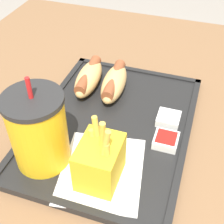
{
  "coord_description": "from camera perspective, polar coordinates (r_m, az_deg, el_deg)",
  "views": [
    {
      "loc": [
        -0.4,
        -0.1,
        1.13
      ],
      "look_at": [
        0.01,
        0.03,
        0.74
      ],
      "focal_mm": 50.0,
      "sensor_mm": 36.0,
      "label": 1
    }
  ],
  "objects": [
    {
      "name": "soda_cup",
      "position": [
        0.51,
        -13.31,
        -3.26
      ],
      "size": [
        0.09,
        0.09,
        0.17
      ],
      "color": "gold",
      "rests_on": "food_tray"
    },
    {
      "name": "sauce_cup_ketchup",
      "position": [
        0.57,
        9.83,
        -5.09
      ],
      "size": [
        0.04,
        0.04,
        0.02
      ],
      "color": "silver",
      "rests_on": "food_tray"
    },
    {
      "name": "food_tray",
      "position": [
        0.6,
        0.0,
        -2.46
      ],
      "size": [
        0.39,
        0.29,
        0.01
      ],
      "color": "black",
      "rests_on": "dining_table"
    },
    {
      "name": "paper_napkin",
      "position": [
        0.52,
        -1.85,
        -10.57
      ],
      "size": [
        0.17,
        0.16,
        0.0
      ],
      "color": "white",
      "rests_on": "food_tray"
    },
    {
      "name": "hot_dog_far",
      "position": [
        0.68,
        -4.31,
        6.32
      ],
      "size": [
        0.13,
        0.06,
        0.04
      ],
      "color": "tan",
      "rests_on": "food_tray"
    },
    {
      "name": "sauce_cup_mayo",
      "position": [
        0.61,
        10.28,
        -1.19
      ],
      "size": [
        0.04,
        0.04,
        0.02
      ],
      "color": "silver",
      "rests_on": "food_tray"
    },
    {
      "name": "hot_dog_near",
      "position": [
        0.66,
        0.38,
        5.42
      ],
      "size": [
        0.13,
        0.06,
        0.04
      ],
      "color": "tan",
      "rests_on": "food_tray"
    },
    {
      "name": "fries_carton",
      "position": [
        0.49,
        -2.24,
        -9.0
      ],
      "size": [
        0.08,
        0.06,
        0.12
      ],
      "color": "gold",
      "rests_on": "food_tray"
    }
  ]
}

